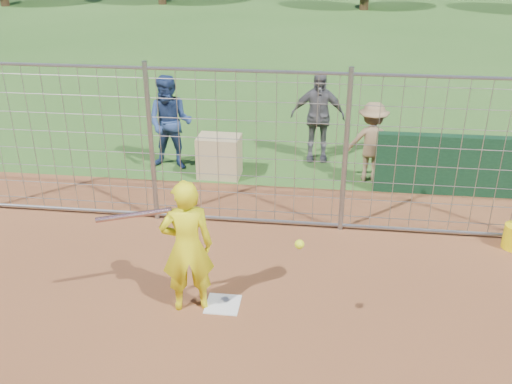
# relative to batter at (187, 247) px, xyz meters

# --- Properties ---
(ground) EXTENTS (100.00, 100.00, 0.00)m
(ground) POSITION_rel_batter_xyz_m (0.40, 0.28, -0.88)
(ground) COLOR #2D591E
(ground) RESTS_ON ground
(home_plate) EXTENTS (0.43, 0.43, 0.02)m
(home_plate) POSITION_rel_batter_xyz_m (0.40, 0.08, -0.87)
(home_plate) COLOR silver
(home_plate) RESTS_ON ground
(dugout_wall) EXTENTS (2.60, 0.20, 1.10)m
(dugout_wall) POSITION_rel_batter_xyz_m (3.80, 3.88, -0.33)
(dugout_wall) COLOR #11381E
(dugout_wall) RESTS_ON ground
(batter) EXTENTS (0.73, 0.58, 1.76)m
(batter) POSITION_rel_batter_xyz_m (0.00, 0.00, 0.00)
(batter) COLOR yellow
(batter) RESTS_ON ground
(bystander_a) EXTENTS (0.93, 0.74, 1.85)m
(bystander_a) POSITION_rel_batter_xyz_m (-1.40, 4.44, 0.05)
(bystander_a) COLOR navy
(bystander_a) RESTS_ON ground
(bystander_b) EXTENTS (1.10, 0.49, 1.84)m
(bystander_b) POSITION_rel_batter_xyz_m (1.42, 5.25, 0.04)
(bystander_b) COLOR #57565B
(bystander_b) RESTS_ON ground
(bystander_c) EXTENTS (0.98, 0.57, 1.51)m
(bystander_c) POSITION_rel_batter_xyz_m (2.45, 4.33, -0.12)
(bystander_c) COLOR olive
(bystander_c) RESTS_ON ground
(equipment_bin) EXTENTS (0.81, 0.57, 0.80)m
(equipment_bin) POSITION_rel_batter_xyz_m (-0.39, 4.16, -0.48)
(equipment_bin) COLOR tan
(equipment_bin) RESTS_ON ground
(equipment_in_play) EXTENTS (2.37, 0.50, 0.19)m
(equipment_in_play) POSITION_rel_batter_xyz_m (-0.08, -0.29, 0.50)
(equipment_in_play) COLOR silver
(equipment_in_play) RESTS_ON ground
(backstop_fence) EXTENTS (9.08, 0.08, 2.60)m
(backstop_fence) POSITION_rel_batter_xyz_m (0.40, 2.28, 0.38)
(backstop_fence) COLOR gray
(backstop_fence) RESTS_ON ground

